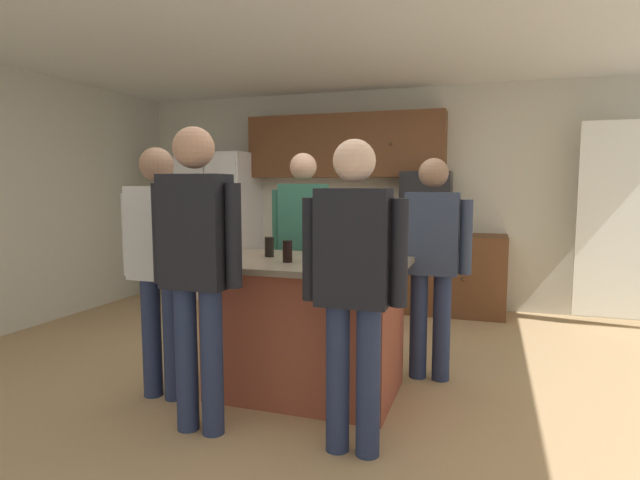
{
  "coord_description": "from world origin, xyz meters",
  "views": [
    {
      "loc": [
        1.3,
        -3.47,
        1.46
      ],
      "look_at": [
        0.11,
        0.13,
        1.05
      ],
      "focal_mm": 28.79,
      "sensor_mm": 36.0,
      "label": 1
    }
  ],
  "objects": [
    {
      "name": "microwave_over_range",
      "position": [
        0.6,
        2.5,
        1.45
      ],
      "size": [
        0.56,
        0.4,
        0.32
      ],
      "primitive_type": "cube",
      "color": "black"
    },
    {
      "name": "glass_pilsner",
      "position": [
        0.16,
        -0.21,
        1.01
      ],
      "size": [
        0.06,
        0.06,
        0.15
      ],
      "color": "black",
      "rests_on": "kitchen_island"
    },
    {
      "name": "glass_short_whisky",
      "position": [
        0.02,
        -0.29,
        1.01
      ],
      "size": [
        0.07,
        0.07,
        0.15
      ],
      "color": "black",
      "rests_on": "kitchen_island"
    },
    {
      "name": "person_elder_center",
      "position": [
        -0.2,
        0.61,
        1.0
      ],
      "size": [
        0.57,
        0.23,
        1.72
      ],
      "rotation": [
        0.0,
        0.0,
        -1.2
      ],
      "color": "tan",
      "rests_on": "ground"
    },
    {
      "name": "mug_ceramic_white",
      "position": [
        0.14,
        0.03,
        0.99
      ],
      "size": [
        0.13,
        0.09,
        0.1
      ],
      "color": "white",
      "rests_on": "kitchen_island"
    },
    {
      "name": "floor",
      "position": [
        0.0,
        0.0,
        0.0
      ],
      "size": [
        7.04,
        7.04,
        0.0
      ],
      "primitive_type": "plane",
      "color": "tan",
      "rests_on": "ground"
    },
    {
      "name": "french_door_window_panel",
      "position": [
        2.6,
        2.4,
        1.1
      ],
      "size": [
        0.9,
        0.06,
        2.0
      ],
      "primitive_type": "cube",
      "color": "white",
      "rests_on": "ground"
    },
    {
      "name": "kitchen_island",
      "position": [
        0.11,
        -0.17,
        0.48
      ],
      "size": [
        1.37,
        0.93,
        0.94
      ],
      "color": "brown",
      "rests_on": "ground"
    },
    {
      "name": "glass_dark_ale",
      "position": [
        -0.21,
        -0.09,
        1.01
      ],
      "size": [
        0.07,
        0.07,
        0.14
      ],
      "color": "black",
      "rests_on": "kitchen_island"
    },
    {
      "name": "person_host_foreground",
      "position": [
        -0.8,
        -0.57,
        0.99
      ],
      "size": [
        0.57,
        0.22,
        1.7
      ],
      "rotation": [
        0.0,
        0.0,
        0.42
      ],
      "color": "#232D4C",
      "rests_on": "ground"
    },
    {
      "name": "refrigerator",
      "position": [
        -2.0,
        2.38,
        0.93
      ],
      "size": [
        0.87,
        0.76,
        1.86
      ],
      "color": "white",
      "rests_on": "ground"
    },
    {
      "name": "person_guest_right",
      "position": [
        0.9,
        0.35,
        0.95
      ],
      "size": [
        0.57,
        0.22,
        1.65
      ],
      "rotation": [
        0.0,
        0.0,
        -2.56
      ],
      "color": "#232D4C",
      "rests_on": "ground"
    },
    {
      "name": "cabinet_run_lower",
      "position": [
        0.6,
        2.48,
        0.45
      ],
      "size": [
        1.8,
        0.63,
        0.9
      ],
      "color": "brown",
      "rests_on": "ground"
    },
    {
      "name": "person_guest_left",
      "position": [
        -0.29,
        -0.92,
        1.04
      ],
      "size": [
        0.57,
        0.23,
        1.78
      ],
      "rotation": [
        0.0,
        0.0,
        1.09
      ],
      "color": "#232D4C",
      "rests_on": "ground"
    },
    {
      "name": "ceiling",
      "position": [
        0.0,
        0.0,
        2.6
      ],
      "size": [
        7.04,
        7.04,
        0.0
      ],
      "primitive_type": "plane",
      "color": "white"
    },
    {
      "name": "back_wall",
      "position": [
        0.0,
        2.8,
        1.3
      ],
      "size": [
        6.4,
        0.1,
        2.6
      ],
      "primitive_type": "cube",
      "color": "beige",
      "rests_on": "ground"
    },
    {
      "name": "person_guest_by_door",
      "position": [
        0.63,
        -0.88,
        0.98
      ],
      "size": [
        0.57,
        0.22,
        1.69
      ],
      "rotation": [
        0.0,
        0.0,
        2.21
      ],
      "color": "#232D4C",
      "rests_on": "ground"
    },
    {
      "name": "cabinet_run_upper",
      "position": [
        -0.4,
        2.6,
        1.93
      ],
      "size": [
        2.4,
        0.38,
        0.75
      ],
      "color": "brown"
    }
  ]
}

